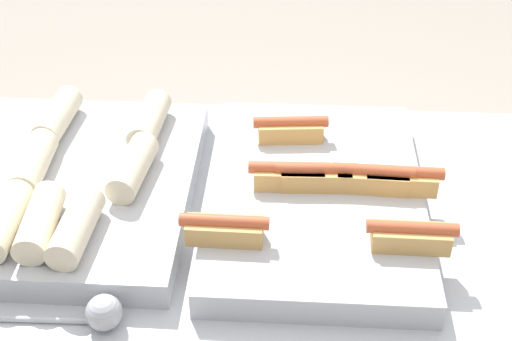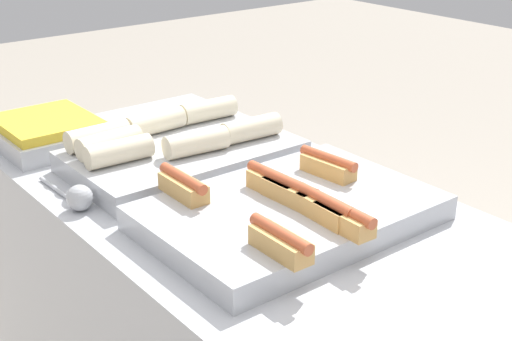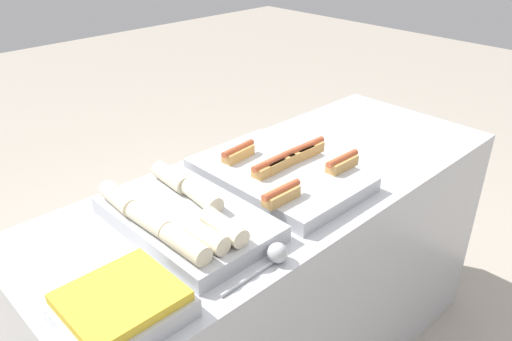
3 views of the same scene
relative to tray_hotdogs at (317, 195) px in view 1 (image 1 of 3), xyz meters
The scene contains 3 objects.
tray_hotdogs is the anchor object (origin of this frame).
tray_wraps 0.40m from the tray_hotdogs, behind, with size 0.32×0.52×0.10m.
serving_spoon_near 0.44m from the tray_hotdogs, 138.17° to the right, with size 0.22×0.06×0.06m.
Camera 1 is at (-0.06, -1.00, 1.72)m, focal length 50.00 mm.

